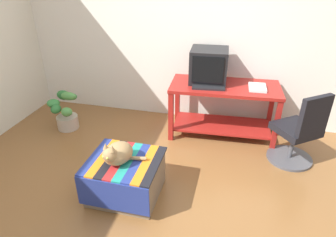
% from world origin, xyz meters
% --- Properties ---
extents(ground_plane, '(14.00, 14.00, 0.00)m').
position_xyz_m(ground_plane, '(0.00, 0.00, 0.00)').
color(ground_plane, brown).
extents(back_wall, '(8.00, 0.10, 2.60)m').
position_xyz_m(back_wall, '(0.00, 2.05, 1.30)').
color(back_wall, silver).
rests_on(back_wall, ground_plane).
extents(desk, '(1.40, 0.70, 0.71)m').
position_xyz_m(desk, '(0.54, 1.60, 0.48)').
color(desk, maroon).
rests_on(desk, ground_plane).
extents(tv_monitor, '(0.48, 0.46, 0.42)m').
position_xyz_m(tv_monitor, '(0.31, 1.68, 0.92)').
color(tv_monitor, black).
rests_on(tv_monitor, desk).
extents(keyboard, '(0.41, 0.20, 0.02)m').
position_xyz_m(keyboard, '(0.35, 1.45, 0.72)').
color(keyboard, black).
rests_on(keyboard, desk).
extents(book, '(0.22, 0.27, 0.03)m').
position_xyz_m(book, '(0.93, 1.58, 0.72)').
color(book, white).
rests_on(book, desk).
extents(ottoman_with_blanket, '(0.69, 0.64, 0.41)m').
position_xyz_m(ottoman_with_blanket, '(-0.28, 0.18, 0.21)').
color(ottoman_with_blanket, '#7A664C').
rests_on(ottoman_with_blanket, ground_plane).
extents(cat, '(0.41, 0.37, 0.26)m').
position_xyz_m(cat, '(-0.32, 0.13, 0.51)').
color(cat, '#9E7A4C').
rests_on(cat, ottoman_with_blanket).
extents(potted_plant, '(0.42, 0.38, 0.55)m').
position_xyz_m(potted_plant, '(-1.57, 1.23, 0.24)').
color(potted_plant, '#B7A893').
rests_on(potted_plant, ground_plane).
extents(office_chair, '(0.59, 0.59, 0.89)m').
position_xyz_m(office_chair, '(1.42, 1.16, 0.39)').
color(office_chair, '#4C4C51').
rests_on(office_chair, ground_plane).
extents(pen, '(0.08, 0.13, 0.01)m').
position_xyz_m(pen, '(1.01, 1.61, 0.71)').
color(pen, black).
rests_on(pen, desk).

